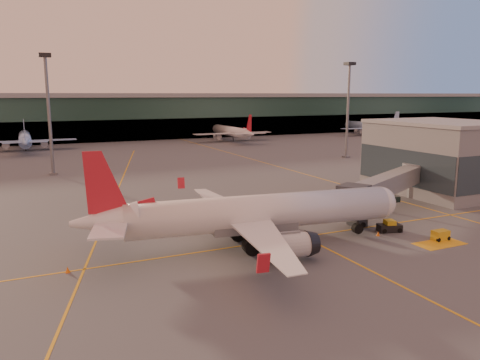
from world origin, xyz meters
name	(u,v)px	position (x,y,z in m)	size (l,w,h in m)	color
ground	(289,255)	(0.00, 0.00, 0.00)	(600.00, 600.00, 0.00)	#4C4F54
taxi_markings	(133,188)	(-7.32, 44.49, 0.01)	(100.12, 173.00, 0.01)	gold
terminal	(96,117)	(0.00, 141.79, 8.76)	(400.00, 20.00, 17.60)	#19382D
gate_building	(442,157)	(41.93, 17.93, 6.29)	(18.40, 22.40, 12.60)	slate
mast_west_near	(48,105)	(-20.00, 66.00, 14.86)	(2.40, 2.40, 25.60)	slate
mast_east_near	(348,103)	(55.00, 62.00, 14.86)	(2.40, 2.40, 25.60)	slate
distant_aircraft_row	(140,145)	(10.83, 118.00, 0.00)	(350.00, 34.00, 13.00)	#94BBF7
main_airplane	(252,214)	(-2.37, 4.43, 3.77)	(38.48, 34.80, 11.62)	white
jet_bridge	(392,184)	(24.30, 11.02, 4.01)	(25.95, 15.29, 5.79)	slate
catering_truck	(272,211)	(3.58, 10.40, 2.18)	(5.36, 3.48, 3.84)	red
gpu_cart	(441,235)	(19.20, -2.99, 0.58)	(2.08, 1.24, 1.19)	gold
pushback_tug	(389,227)	(16.14, 2.30, 0.61)	(3.21, 2.27, 1.49)	black
cone_nose	(388,223)	(17.92, 4.44, 0.31)	(0.50, 0.50, 0.64)	orange
cone_tail	(68,270)	(-22.30, 4.73, 0.29)	(0.48, 0.48, 0.61)	orange
cone_wing_left	(199,210)	(-2.50, 21.87, 0.28)	(0.46, 0.46, 0.59)	orange
cone_fwd	(378,234)	(13.59, 1.48, 0.27)	(0.44, 0.44, 0.56)	orange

